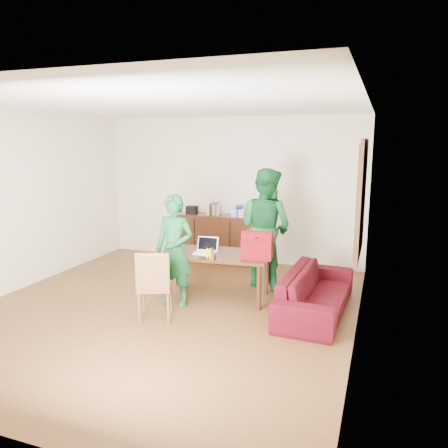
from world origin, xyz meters
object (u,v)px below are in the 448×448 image
at_px(laptop, 205,251).
at_px(red_bag, 257,248).
at_px(table, 219,259).
at_px(bottle, 212,254).
at_px(person_near, 174,251).
at_px(chair, 155,299).
at_px(sofa, 316,292).
at_px(person_far, 266,228).

distance_m(laptop, red_bag, 0.78).
height_order(table, red_bag, red_bag).
bearing_deg(bottle, person_near, -173.06).
height_order(chair, laptop, chair).
bearing_deg(chair, table, 41.87).
bearing_deg(chair, sofa, 5.38).
relative_size(chair, person_near, 0.59).
xyz_separation_m(table, bottle, (0.04, -0.37, 0.17)).
height_order(laptop, sofa, laptop).
distance_m(red_bag, sofa, 0.98).
xyz_separation_m(person_near, red_bag, (1.08, 0.34, 0.05)).
xyz_separation_m(person_near, person_far, (0.97, 1.24, 0.15)).
xyz_separation_m(red_bag, sofa, (0.81, 0.05, -0.55)).
bearing_deg(person_near, chair, -87.23).
bearing_deg(sofa, red_bag, 96.22).
bearing_deg(person_near, person_far, 56.12).
height_order(chair, sofa, chair).
bearing_deg(red_bag, laptop, 172.52).
relative_size(laptop, red_bag, 0.79).
bearing_deg(sofa, person_far, 50.16).
bearing_deg(sofa, bottle, 106.21).
xyz_separation_m(chair, laptop, (0.32, 0.90, 0.45)).
height_order(chair, bottle, chair).
relative_size(chair, sofa, 0.48).
relative_size(person_far, laptop, 5.69).
bearing_deg(bottle, table, 96.55).
bearing_deg(person_near, bottle, 10.89).
relative_size(person_near, sofa, 0.81).
xyz_separation_m(person_near, sofa, (1.89, 0.40, -0.50)).
distance_m(person_far, red_bag, 0.91).
relative_size(person_near, person_far, 0.83).
distance_m(laptop, sofa, 1.64).
relative_size(chair, person_far, 0.49).
xyz_separation_m(chair, person_near, (0.01, 0.55, 0.51)).
relative_size(chair, laptop, 2.81).
relative_size(table, person_near, 0.97).
relative_size(bottle, sofa, 0.09).
distance_m(table, laptop, 0.24).
bearing_deg(red_bag, table, 163.83).
bearing_deg(person_far, bottle, 92.43).
relative_size(table, chair, 1.65).
bearing_deg(person_far, laptop, 76.05).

